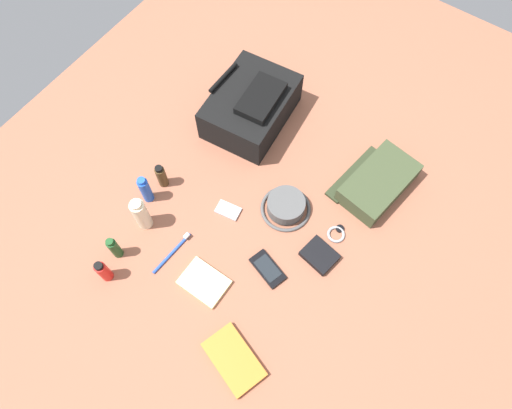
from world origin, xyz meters
TOP-DOWN VIEW (x-y plane):
  - ground_plane at (0.00, 0.00)m, footprint 2.64×2.02m
  - backpack at (0.31, 0.24)m, footprint 0.38×0.30m
  - toiletry_pouch at (0.32, -0.30)m, footprint 0.31×0.24m
  - bucket_hat at (0.06, -0.09)m, footprint 0.18×0.18m
  - sunscreen_spray at (-0.48, 0.26)m, footprint 0.04×0.04m
  - shampoo_bottle at (-0.40, 0.29)m, footprint 0.03×0.03m
  - lotion_bottle at (-0.26, 0.28)m, footprint 0.05×0.05m
  - deodorant_spray at (-0.18, 0.34)m, footprint 0.04×0.04m
  - cologne_bottle at (-0.11, 0.33)m, footprint 0.03×0.03m
  - paperback_novel at (-0.46, -0.24)m, footprint 0.17×0.22m
  - cell_phone at (-0.16, -0.16)m, footprint 0.10×0.14m
  - media_player at (-0.06, 0.08)m, footprint 0.07×0.09m
  - wristwatch at (0.08, -0.28)m, footprint 0.07×0.06m
  - toothbrush at (-0.29, 0.14)m, footprint 0.18×0.02m
  - wallet at (-0.02, -0.28)m, footprint 0.11×0.12m
  - notepad at (-0.32, -0.01)m, footprint 0.11×0.15m

SIDE VIEW (x-z plane):
  - ground_plane at x=0.00m, z-range -0.02..0.00m
  - media_player at x=-0.06m, z-range 0.00..0.01m
  - wristwatch at x=0.08m, z-range 0.00..0.01m
  - cell_phone at x=-0.16m, z-range 0.00..0.01m
  - toothbrush at x=-0.29m, z-range 0.00..0.02m
  - notepad at x=-0.32m, z-range 0.00..0.02m
  - paperback_novel at x=-0.46m, z-range 0.00..0.02m
  - wallet at x=-0.02m, z-range 0.00..0.02m
  - bucket_hat at x=0.06m, z-range 0.00..0.05m
  - toiletry_pouch at x=0.32m, z-range 0.00..0.07m
  - cologne_bottle at x=-0.11m, z-range 0.00..0.11m
  - sunscreen_spray at x=-0.48m, z-range 0.00..0.11m
  - shampoo_bottle at x=-0.40m, z-range 0.00..0.11m
  - deodorant_spray at x=-0.18m, z-range 0.00..0.13m
  - backpack at x=0.31m, z-range -0.01..0.16m
  - lotion_bottle at x=-0.26m, z-range 0.00..0.16m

